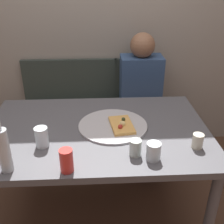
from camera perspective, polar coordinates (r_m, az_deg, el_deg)
name	(u,v)px	position (r m, az deg, el deg)	size (l,w,h in m)	color
ground_plane	(99,214)	(2.19, -2.69, -20.44)	(8.00, 8.00, 0.00)	#513828
back_wall	(94,11)	(2.55, -3.65, 20.08)	(6.00, 0.10, 2.60)	gray
dining_table	(97,140)	(1.76, -3.16, -5.78)	(1.38, 0.91, 0.75)	#4C4C51
pizza_tray	(113,126)	(1.73, 0.18, -2.82)	(0.43, 0.43, 0.01)	#ADADB2
pizza_slice_last	(122,125)	(1.71, 2.02, -2.63)	(0.16, 0.23, 0.05)	tan
wine_bottle	(4,149)	(1.41, -21.54, -7.21)	(0.06, 0.06, 0.32)	#B2BCC1
tumbler_near	(198,141)	(1.59, 17.33, -5.75)	(0.06, 0.06, 0.08)	beige
tumbler_far	(153,151)	(1.45, 8.59, -8.04)	(0.08, 0.08, 0.10)	silver
wine_glass	(135,148)	(1.46, 4.87, -7.38)	(0.06, 0.06, 0.09)	#B7C6BC
short_glass	(42,137)	(1.57, -14.36, -5.07)	(0.07, 0.07, 0.12)	silver
soda_can	(66,161)	(1.36, -9.41, -9.89)	(0.07, 0.07, 0.12)	red
chair_left	(47,104)	(2.62, -13.29, 1.58)	(0.44, 0.44, 0.90)	#2D3833
chair_middle	(94,103)	(2.58, -3.83, 1.84)	(0.44, 0.44, 0.90)	#2D3833
chair_right	(139,102)	(2.60, 5.53, 2.05)	(0.44, 0.44, 0.90)	#2D3833
guest_in_sweater	(142,96)	(2.41, 6.16, 3.25)	(0.36, 0.56, 1.17)	navy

